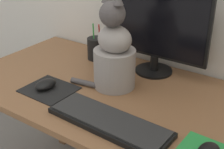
{
  "coord_description": "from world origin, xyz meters",
  "views": [
    {
      "loc": [
        0.59,
        -0.92,
        1.37
      ],
      "look_at": [
        0.02,
        -0.09,
        0.87
      ],
      "focal_mm": 50.0,
      "sensor_mm": 36.0,
      "label": 1
    }
  ],
  "objects": [
    {
      "name": "mousepad_left",
      "position": [
        -0.25,
        -0.15,
        0.75
      ],
      "size": [
        0.21,
        0.18,
        0.0
      ],
      "rotation": [
        0.0,
        0.0,
        -0.02
      ],
      "color": "black",
      "rests_on": "desk"
    },
    {
      "name": "keyboard",
      "position": [
        0.09,
        -0.21,
        0.76
      ],
      "size": [
        0.45,
        0.16,
        0.02
      ],
      "rotation": [
        0.0,
        0.0,
        -0.04
      ],
      "color": "black",
      "rests_on": "desk"
    },
    {
      "name": "pen_cup",
      "position": [
        -0.29,
        0.22,
        0.8
      ],
      "size": [
        0.08,
        0.08,
        0.18
      ],
      "color": "black",
      "rests_on": "desk"
    },
    {
      "name": "computer_mouse_left",
      "position": [
        -0.27,
        -0.15,
        0.77
      ],
      "size": [
        0.07,
        0.1,
        0.04
      ],
      "color": "black",
      "rests_on": "mousepad_left"
    },
    {
      "name": "cat",
      "position": [
        -0.05,
        0.03,
        0.89
      ],
      "size": [
        0.27,
        0.2,
        0.39
      ],
      "rotation": [
        0.0,
        0.0,
        -0.2
      ],
      "color": "gray",
      "rests_on": "desk"
    },
    {
      "name": "desk",
      "position": [
        0.0,
        0.0,
        0.65
      ],
      "size": [
        1.38,
        0.69,
        0.74
      ],
      "color": "brown",
      "rests_on": "ground_plane"
    },
    {
      "name": "monitor",
      "position": [
        0.02,
        0.25,
        0.95
      ],
      "size": [
        0.48,
        0.17,
        0.39
      ],
      "color": "black",
      "rests_on": "desk"
    }
  ]
}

